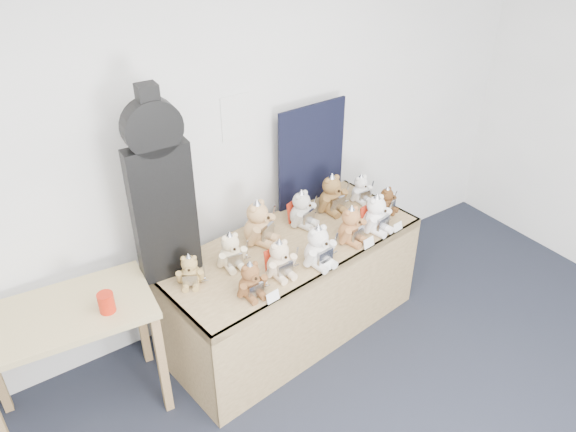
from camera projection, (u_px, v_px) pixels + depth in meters
room_shell at (236, 117)px, 3.60m from camera, size 6.00×6.00×6.00m
display_table at (299, 268)px, 3.75m from camera, size 1.87×0.96×0.75m
side_table at (67, 329)px, 3.14m from camera, size 1.02×0.64×0.81m
guitar_case at (161, 189)px, 3.15m from camera, size 0.37×0.13×1.20m
navy_board at (311, 155)px, 3.99m from camera, size 0.56×0.03×0.75m
red_cup at (106, 303)px, 3.05m from camera, size 0.09×0.09×0.12m
teddy_front_far_left at (251, 281)px, 3.23m from camera, size 0.21×0.17×0.26m
teddy_front_left at (280, 260)px, 3.38m from camera, size 0.23×0.19×0.28m
teddy_front_centre at (319, 247)px, 3.47m from camera, size 0.25×0.21×0.31m
teddy_front_right at (351, 226)px, 3.68m from camera, size 0.24×0.21×0.29m
teddy_front_far_right at (376, 215)px, 3.79m from camera, size 0.25×0.22×0.30m
teddy_front_end at (387, 201)px, 4.01m from camera, size 0.18×0.17×0.21m
teddy_back_left at (231, 252)px, 3.46m from camera, size 0.22×0.18×0.26m
teddy_back_centre_left at (259, 224)px, 3.67m from camera, size 0.28×0.27×0.34m
teddy_back_centre_right at (302, 210)px, 3.85m from camera, size 0.24×0.22×0.29m
teddy_back_right at (332, 195)px, 4.00m from camera, size 0.26×0.21×0.32m
teddy_back_end at (361, 189)px, 4.14m from camera, size 0.19×0.15×0.23m
teddy_back_far_left at (190, 271)px, 3.32m from camera, size 0.18×0.18×0.23m
entry_card_a at (273, 297)px, 3.22m from camera, size 0.09×0.03×0.06m
entry_card_b at (329, 266)px, 3.46m from camera, size 0.08×0.03×0.06m
entry_card_c at (369, 243)px, 3.66m from camera, size 0.09×0.03×0.06m
entry_card_d at (398, 227)px, 3.83m from camera, size 0.08×0.03×0.06m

